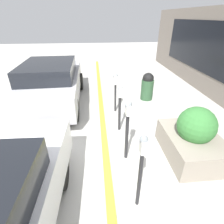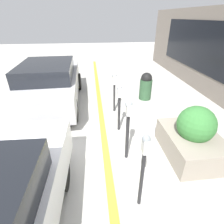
% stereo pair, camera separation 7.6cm
% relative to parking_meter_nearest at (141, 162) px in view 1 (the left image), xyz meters
% --- Properties ---
extents(ground_plane, '(40.00, 40.00, 0.00)m').
position_rel_parking_meter_nearest_xyz_m(ground_plane, '(1.79, 0.41, -1.02)').
color(ground_plane, beige).
extents(curb_strip, '(19.00, 0.16, 0.04)m').
position_rel_parking_meter_nearest_xyz_m(curb_strip, '(1.79, 0.49, -1.00)').
color(curb_strip, gold).
rests_on(curb_strip, ground_plane).
extents(parking_meter_nearest, '(0.15, 0.13, 1.51)m').
position_rel_parking_meter_nearest_xyz_m(parking_meter_nearest, '(0.00, 0.00, 0.00)').
color(parking_meter_nearest, '#232326').
rests_on(parking_meter_nearest, ground_plane).
extents(parking_meter_second, '(0.18, 0.16, 1.50)m').
position_rel_parking_meter_nearest_xyz_m(parking_meter_second, '(1.20, 0.01, -0.02)').
color(parking_meter_second, '#232326').
rests_on(parking_meter_second, ground_plane).
extents(parking_meter_middle, '(0.15, 0.13, 1.38)m').
position_rel_parking_meter_nearest_xyz_m(parking_meter_middle, '(2.38, 0.01, -0.14)').
color(parking_meter_middle, '#232326').
rests_on(parking_meter_middle, ground_plane).
extents(parking_meter_fourth, '(0.18, 0.15, 1.37)m').
position_rel_parking_meter_nearest_xyz_m(parking_meter_fourth, '(3.55, -0.00, -0.06)').
color(parking_meter_fourth, '#232326').
rests_on(parking_meter_fourth, ground_plane).
extents(planter_box, '(1.58, 1.18, 1.28)m').
position_rel_parking_meter_nearest_xyz_m(planter_box, '(1.13, -1.54, -0.52)').
color(planter_box, gray).
rests_on(planter_box, ground_plane).
extents(parked_car_middle, '(4.59, 2.07, 1.60)m').
position_rel_parking_meter_nearest_xyz_m(parked_car_middle, '(4.39, 2.25, -0.16)').
color(parked_car_middle, '#B7B7BC').
rests_on(parked_car_middle, ground_plane).
extents(trash_bin, '(0.48, 0.48, 1.08)m').
position_rel_parking_meter_nearest_xyz_m(trash_bin, '(4.46, -1.39, -0.47)').
color(trash_bin, '#2D5133').
rests_on(trash_bin, ground_plane).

